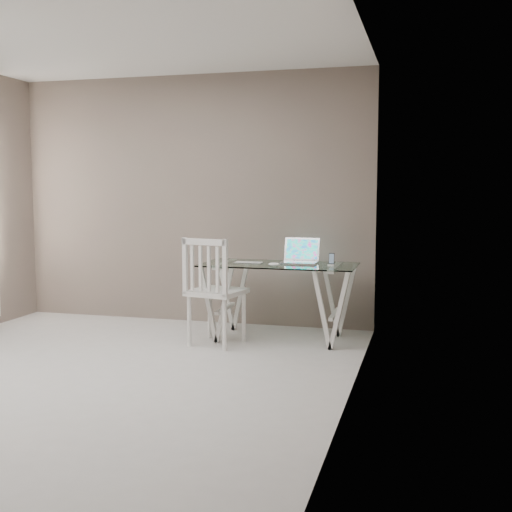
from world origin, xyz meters
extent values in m
plane|color=#BBB8B3|center=(0.00, 0.00, 0.00)|extent=(4.50, 4.50, 0.00)
cube|color=white|center=(0.00, 0.00, 2.70)|extent=(4.00, 4.50, 0.02)
cube|color=#6F6157|center=(0.00, 2.25, 1.35)|extent=(4.00, 0.02, 2.70)
cube|color=#6F6157|center=(2.00, 0.00, 1.35)|extent=(0.02, 4.50, 2.70)
cube|color=silver|center=(1.12, 1.64, 0.74)|extent=(1.50, 0.70, 0.01)
cube|color=silver|center=(0.57, 1.64, 0.36)|extent=(0.24, 0.62, 0.72)
cube|color=silver|center=(1.67, 1.64, 0.36)|extent=(0.24, 0.62, 0.72)
cube|color=white|center=(0.60, 1.29, 0.50)|extent=(0.55, 0.55, 0.04)
cylinder|color=white|center=(0.38, 1.15, 0.24)|extent=(0.04, 0.04, 0.48)
cylinder|color=white|center=(0.75, 1.07, 0.24)|extent=(0.04, 0.04, 0.48)
cylinder|color=white|center=(0.45, 1.52, 0.24)|extent=(0.04, 0.04, 0.48)
cylinder|color=white|center=(0.82, 1.44, 0.24)|extent=(0.04, 0.04, 0.48)
cube|color=white|center=(0.56, 1.08, 0.76)|extent=(0.47, 0.12, 0.52)
cube|color=silver|center=(1.30, 1.72, 0.75)|extent=(0.35, 0.24, 0.02)
cube|color=#19D899|center=(1.30, 1.88, 0.87)|extent=(0.35, 0.08, 0.23)
cube|color=silver|center=(0.82, 1.64, 0.75)|extent=(0.28, 0.12, 0.01)
ellipsoid|color=white|center=(1.12, 1.44, 0.76)|extent=(0.11, 0.07, 0.04)
cube|color=white|center=(1.64, 1.63, 0.75)|extent=(0.06, 0.06, 0.01)
cube|color=black|center=(1.64, 1.64, 0.81)|extent=(0.05, 0.03, 0.10)
camera|label=1|loc=(2.51, -4.39, 1.48)|focal=45.00mm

